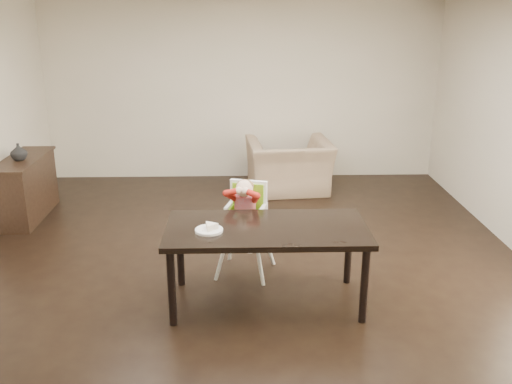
# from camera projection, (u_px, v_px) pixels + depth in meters

# --- Properties ---
(ground) EXTENTS (7.00, 7.00, 0.00)m
(ground) POSITION_uv_depth(u_px,v_px,m) (246.00, 274.00, 5.83)
(ground) COLOR black
(ground) RESTS_ON ground
(room_walls) EXTENTS (6.02, 7.02, 2.71)m
(room_walls) POSITION_uv_depth(u_px,v_px,m) (245.00, 93.00, 5.25)
(room_walls) COLOR beige
(room_walls) RESTS_ON ground
(dining_table) EXTENTS (1.80, 0.90, 0.75)m
(dining_table) POSITION_uv_depth(u_px,v_px,m) (267.00, 235.00, 5.09)
(dining_table) COLOR black
(dining_table) RESTS_ON ground
(high_chair) EXTENTS (0.51, 0.51, 1.00)m
(high_chair) POSITION_uv_depth(u_px,v_px,m) (246.00, 207.00, 5.69)
(high_chair) COLOR white
(high_chair) RESTS_ON ground
(plate) EXTENTS (0.29, 0.29, 0.07)m
(plate) POSITION_uv_depth(u_px,v_px,m) (210.00, 229.00, 4.96)
(plate) COLOR white
(plate) RESTS_ON dining_table
(armchair) EXTENTS (1.24, 0.87, 1.02)m
(armchair) POSITION_uv_depth(u_px,v_px,m) (289.00, 158.00, 8.25)
(armchair) COLOR #A08465
(armchair) RESTS_ON ground
(sideboard) EXTENTS (0.44, 1.26, 0.79)m
(sideboard) POSITION_uv_depth(u_px,v_px,m) (26.00, 188.00, 7.27)
(sideboard) COLOR black
(sideboard) RESTS_ON ground
(vase) EXTENTS (0.27, 0.27, 0.20)m
(vase) POSITION_uv_depth(u_px,v_px,m) (19.00, 152.00, 7.03)
(vase) COLOR #99999E
(vase) RESTS_ON sideboard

